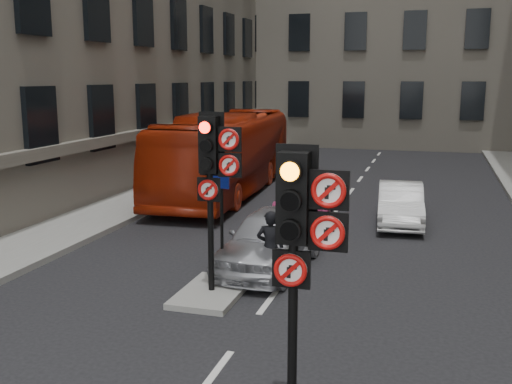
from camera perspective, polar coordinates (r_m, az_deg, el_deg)
The scene contains 11 objects.
pavement_left at distance 20.92m, azimuth -12.87°, elevation -1.17°, with size 3.00×50.00×0.16m, color gray.
centre_island at distance 12.33m, azimuth -4.25°, elevation -9.52°, with size 1.20×2.00×0.12m, color gray.
signal_near at distance 7.16m, azimuth 4.28°, elevation -3.48°, with size 0.91×0.40×3.58m.
signal_far at distance 11.64m, azimuth -4.05°, elevation 2.70°, with size 0.91×0.40×3.58m.
car_silver at distance 13.81m, azimuth 1.40°, elevation -4.46°, with size 1.65×4.10×1.40m, color #B5B6BD.
car_white at distance 18.46m, azimuth 13.59°, elevation -1.12°, with size 1.29×3.70×1.22m, color silver.
car_pink at distance 19.20m, azimuth 4.89°, elevation -0.41°, with size 1.69×4.16×1.21m, color #C13876.
bus_red at distance 22.59m, azimuth -2.85°, elevation 3.69°, with size 2.56×10.93×3.05m, color maroon.
motorcycle at distance 15.23m, azimuth 0.63°, elevation -3.78°, with size 0.47×1.65×0.99m, color black.
motorcyclist at distance 12.72m, azimuth 1.37°, elevation -5.32°, with size 0.59×0.38×1.61m, color black.
info_sign at distance 12.57m, azimuth -3.32°, elevation -1.83°, with size 0.39×0.14×2.28m.
Camera 1 is at (2.94, -5.79, 4.36)m, focal length 42.00 mm.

